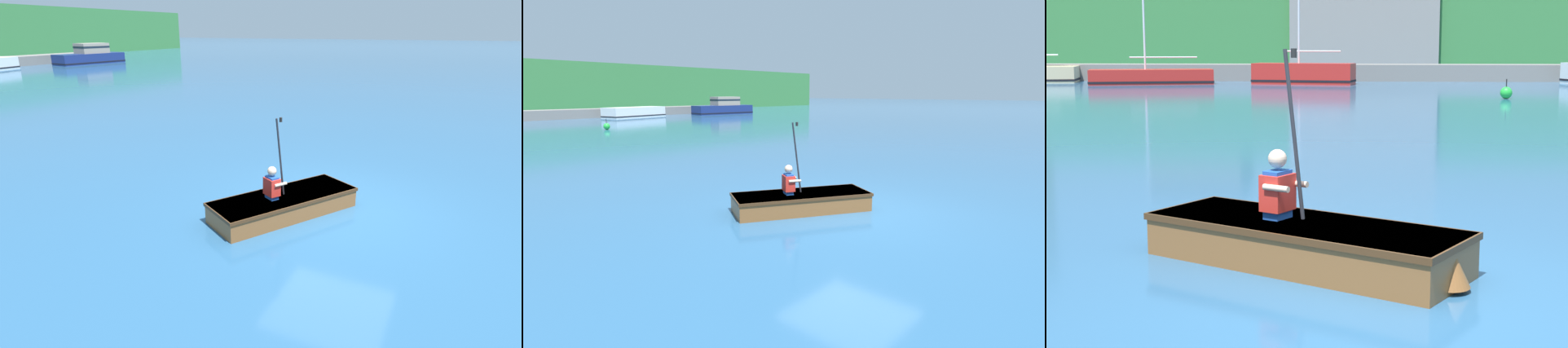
% 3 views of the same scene
% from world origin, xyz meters
% --- Properties ---
extents(ground_plane, '(300.00, 300.00, 0.00)m').
position_xyz_m(ground_plane, '(0.00, 0.00, 0.00)').
color(ground_plane, '#28567F').
extents(shoreline_ridge, '(120.00, 20.00, 6.37)m').
position_xyz_m(shoreline_ridge, '(0.00, 59.27, 3.18)').
color(shoreline_ridge, '#387A3D').
rests_on(shoreline_ridge, ground).
extents(waterfront_office_block_center, '(7.03, 8.02, 8.96)m').
position_xyz_m(waterfront_office_block_center, '(-11.45, 54.59, 4.49)').
color(waterfront_office_block_center, '#75665B').
rests_on(waterfront_office_block_center, ground).
extents(marina_dock, '(55.91, 2.40, 0.90)m').
position_xyz_m(marina_dock, '(0.00, 38.46, 0.45)').
color(marina_dock, slate).
rests_on(marina_dock, ground).
extents(moored_boat_dock_west_end, '(5.29, 2.53, 5.78)m').
position_xyz_m(moored_boat_dock_west_end, '(-2.63, 34.30, 0.51)').
color(moored_boat_dock_west_end, red).
rests_on(moored_boat_dock_west_end, ground).
extents(moored_boat_dock_center_far, '(6.41, 3.34, 6.01)m').
position_xyz_m(moored_boat_dock_center_far, '(-10.28, 33.89, 0.36)').
color(moored_boat_dock_center_far, red).
rests_on(moored_boat_dock_center_far, ground).
extents(rowboat_foreground, '(3.03, 2.36, 0.39)m').
position_xyz_m(rowboat_foreground, '(-0.77, 0.80, 0.22)').
color(rowboat_foreground, brown).
rests_on(rowboat_foreground, ground).
extents(person_paddler, '(0.44, 0.44, 1.52)m').
position_xyz_m(person_paddler, '(-1.04, 0.96, 0.69)').
color(person_paddler, '#1E4CA5').
rests_on(person_paddler, rowboat_foreground).
extents(channel_buoy, '(0.44, 0.44, 0.72)m').
position_xyz_m(channel_buoy, '(5.38, 23.54, 0.22)').
color(channel_buoy, green).
rests_on(channel_buoy, ground).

